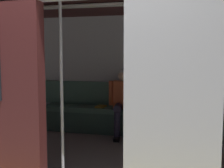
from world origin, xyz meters
name	(u,v)px	position (x,y,z in m)	size (l,w,h in m)	color
train_car	(109,49)	(0.05, -1.25, 1.53)	(6.40, 2.87, 2.30)	silver
bench_seat	(127,115)	(0.00, -2.35, 0.36)	(3.25, 0.44, 0.48)	#4C7566
person_seated	(124,97)	(0.06, -2.30, 0.69)	(0.55, 0.71, 1.20)	#CC5933
handbag	(151,104)	(-0.42, -2.43, 0.56)	(0.26, 0.15, 0.17)	brown
book	(101,106)	(0.51, -2.38, 0.49)	(0.15, 0.22, 0.03)	gold
grab_pole_door	(62,87)	(0.38, -0.35, 1.08)	(0.04, 0.04, 2.16)	silver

